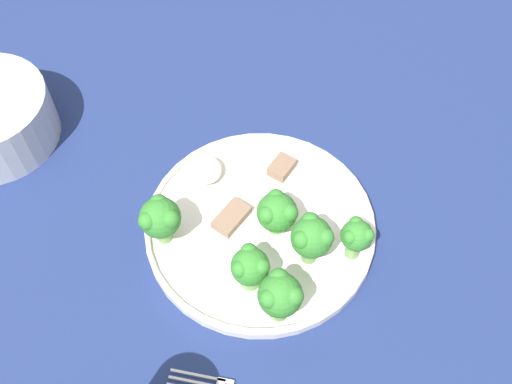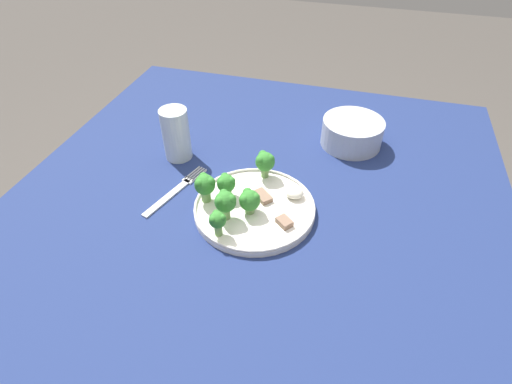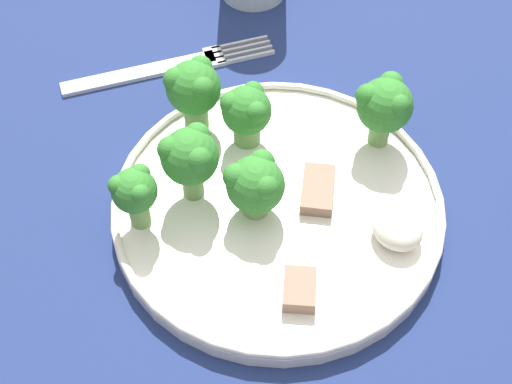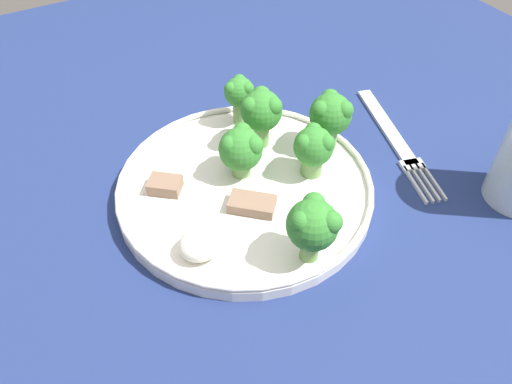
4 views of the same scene
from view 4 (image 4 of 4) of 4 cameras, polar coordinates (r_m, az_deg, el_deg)
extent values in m
cube|color=navy|center=(0.48, 1.56, -4.07)|extent=(1.06, 1.11, 0.03)
cylinder|color=brown|center=(1.23, 8.12, 8.84)|extent=(0.06, 0.06, 0.68)
cylinder|color=white|center=(0.49, -1.27, 0.32)|extent=(0.25, 0.25, 0.01)
torus|color=white|center=(0.48, -1.28, 1.08)|extent=(0.25, 0.25, 0.01)
cube|color=silver|center=(0.59, 14.64, 7.35)|extent=(0.05, 0.14, 0.00)
cube|color=silver|center=(0.54, 17.45, 2.91)|extent=(0.03, 0.02, 0.00)
cube|color=silver|center=(0.52, 17.69, 0.81)|extent=(0.02, 0.05, 0.00)
cube|color=silver|center=(0.52, 18.34, 0.92)|extent=(0.02, 0.05, 0.00)
cube|color=silver|center=(0.53, 18.98, 1.03)|extent=(0.02, 0.05, 0.00)
cube|color=silver|center=(0.53, 19.62, 1.14)|extent=(0.02, 0.05, 0.00)
cylinder|color=#709E56|center=(0.52, 0.61, 6.72)|extent=(0.02, 0.02, 0.03)
sphere|color=#337F2D|center=(0.50, 0.63, 9.29)|extent=(0.04, 0.04, 0.04)
sphere|color=#337F2D|center=(0.49, -0.64, 9.75)|extent=(0.02, 0.02, 0.02)
sphere|color=#337F2D|center=(0.49, 1.94, 9.74)|extent=(0.02, 0.02, 0.02)
sphere|color=#337F2D|center=(0.51, 0.62, 10.99)|extent=(0.02, 0.02, 0.02)
cylinder|color=#709E56|center=(0.55, -1.85, 9.21)|extent=(0.01, 0.01, 0.03)
sphere|color=#337F2D|center=(0.54, -1.91, 11.33)|extent=(0.03, 0.03, 0.03)
sphere|color=#337F2D|center=(0.53, -2.87, 11.69)|extent=(0.01, 0.01, 0.01)
sphere|color=#337F2D|center=(0.53, -1.00, 11.70)|extent=(0.01, 0.01, 0.01)
sphere|color=#337F2D|center=(0.54, -1.91, 12.55)|extent=(0.01, 0.01, 0.01)
cylinder|color=#709E56|center=(0.52, 8.19, 6.27)|extent=(0.02, 0.02, 0.03)
sphere|color=#337F2D|center=(0.50, 8.52, 8.78)|extent=(0.04, 0.04, 0.04)
sphere|color=#337F2D|center=(0.49, 7.42, 9.26)|extent=(0.02, 0.02, 0.02)
sphere|color=#337F2D|center=(0.49, 10.00, 9.20)|extent=(0.02, 0.02, 0.02)
sphere|color=#337F2D|center=(0.51, 8.47, 10.51)|extent=(0.02, 0.02, 0.02)
cylinder|color=#709E56|center=(0.49, -1.55, 2.94)|extent=(0.02, 0.02, 0.02)
sphere|color=#337F2D|center=(0.47, -1.61, 4.98)|extent=(0.04, 0.04, 0.04)
sphere|color=#337F2D|center=(0.46, -3.01, 5.36)|extent=(0.02, 0.02, 0.02)
sphere|color=#337F2D|center=(0.46, -0.27, 5.37)|extent=(0.02, 0.02, 0.02)
sphere|color=#337F2D|center=(0.48, -1.61, 6.83)|extent=(0.02, 0.02, 0.02)
cylinder|color=#709E56|center=(0.49, 6.37, 3.11)|extent=(0.02, 0.02, 0.02)
sphere|color=#337F2D|center=(0.48, 6.60, 5.21)|extent=(0.04, 0.04, 0.04)
sphere|color=#337F2D|center=(0.46, 5.51, 5.57)|extent=(0.02, 0.02, 0.02)
sphere|color=#337F2D|center=(0.47, 7.97, 5.55)|extent=(0.02, 0.02, 0.02)
sphere|color=#337F2D|center=(0.48, 6.56, 6.89)|extent=(0.02, 0.02, 0.02)
cylinder|color=#709E56|center=(0.42, 6.37, -6.12)|extent=(0.02, 0.02, 0.03)
sphere|color=#337F2D|center=(0.40, 6.68, -3.65)|extent=(0.04, 0.04, 0.04)
sphere|color=#337F2D|center=(0.38, 5.24, -3.44)|extent=(0.02, 0.02, 0.02)
sphere|color=#337F2D|center=(0.39, 8.52, -3.41)|extent=(0.02, 0.02, 0.02)
sphere|color=#337F2D|center=(0.40, 6.63, -1.35)|extent=(0.02, 0.02, 0.02)
cube|color=#846651|center=(0.46, -0.46, -1.39)|extent=(0.05, 0.05, 0.01)
cube|color=#846651|center=(0.48, -10.37, 0.78)|extent=(0.04, 0.04, 0.01)
ellipsoid|color=silver|center=(0.42, -6.34, -5.93)|extent=(0.04, 0.03, 0.02)
camera|label=1|loc=(0.59, 58.61, 54.91)|focal=42.00mm
camera|label=2|loc=(0.90, -49.24, 50.11)|focal=28.00mm
camera|label=3|loc=(0.51, -57.05, 42.25)|focal=50.00mm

